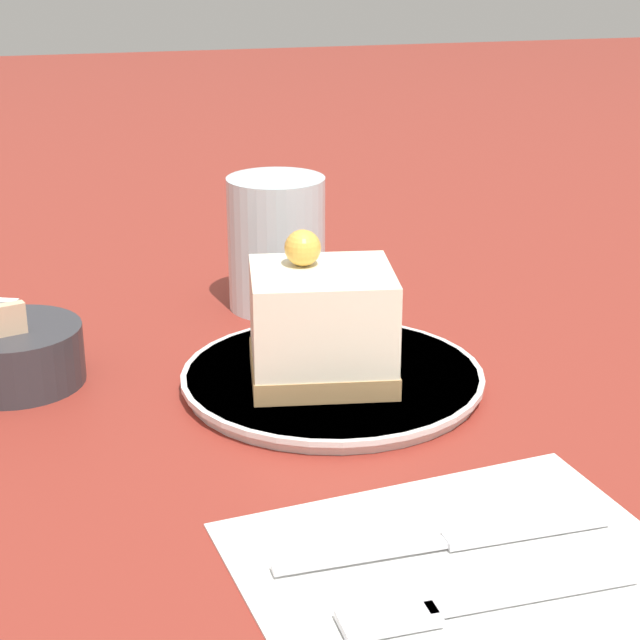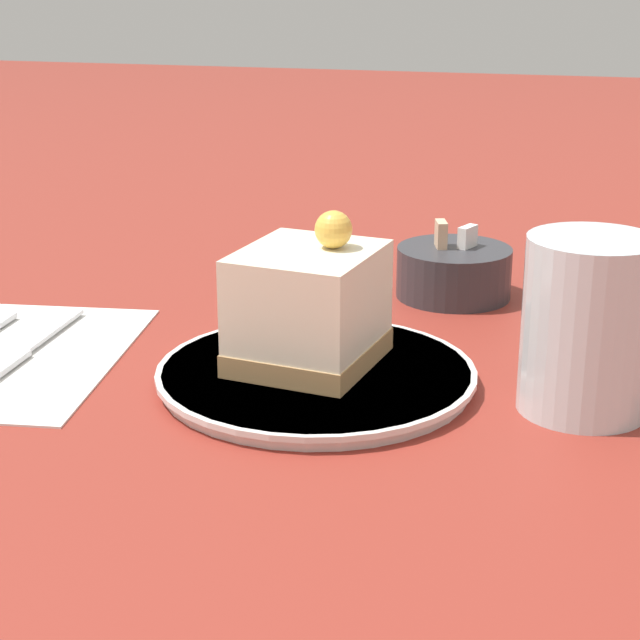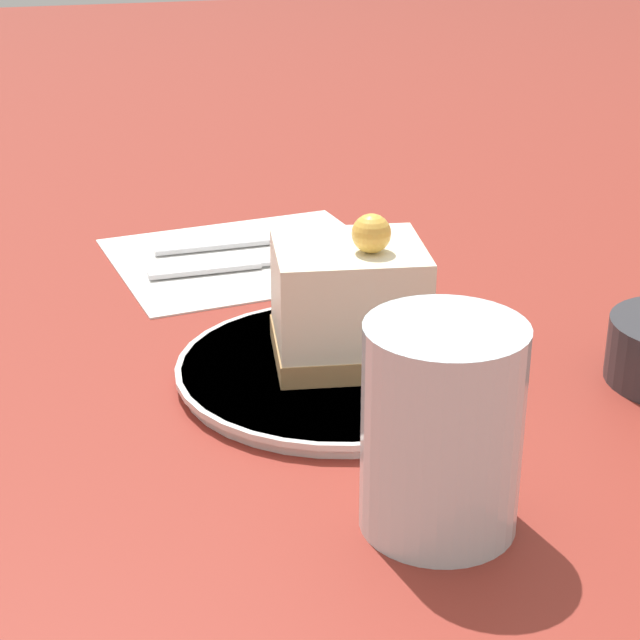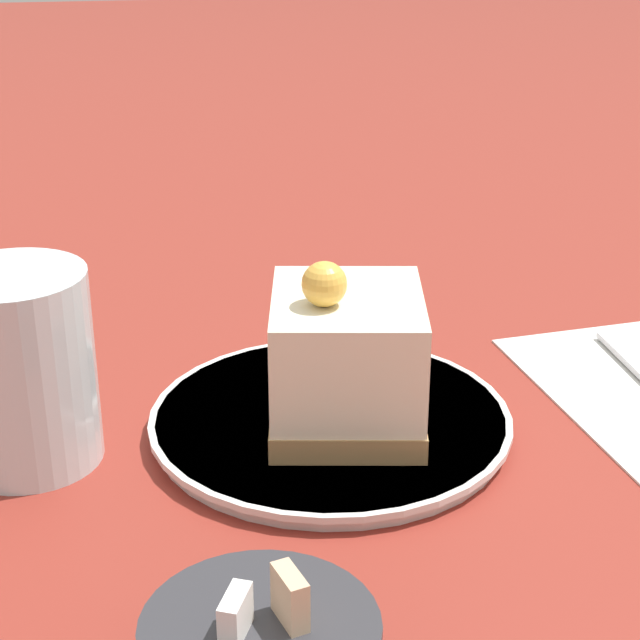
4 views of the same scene
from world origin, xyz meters
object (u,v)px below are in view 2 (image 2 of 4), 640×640
(cake_slice, at_px, (306,306))
(drinking_glass, at_px, (588,326))
(sugar_bowl, at_px, (454,272))
(plate, at_px, (316,375))
(knife, at_px, (10,360))

(cake_slice, xyz_separation_m, drinking_glass, (0.18, -0.01, 0.00))
(cake_slice, height_order, sugar_bowl, cake_slice)
(plate, distance_m, drinking_glass, 0.18)
(plate, xyz_separation_m, sugar_bowl, (0.06, 0.22, 0.01))
(plate, relative_size, sugar_bowl, 2.24)
(cake_slice, height_order, drinking_glass, cake_slice)
(cake_slice, relative_size, knife, 0.58)
(plate, height_order, sugar_bowl, sugar_bowl)
(cake_slice, distance_m, knife, 0.21)
(knife, bearing_deg, sugar_bowl, 38.93)
(plate, height_order, cake_slice, cake_slice)
(plate, distance_m, sugar_bowl, 0.23)
(cake_slice, relative_size, sugar_bowl, 1.15)
(cake_slice, bearing_deg, sugar_bowl, 79.48)
(sugar_bowl, height_order, drinking_glass, drinking_glass)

